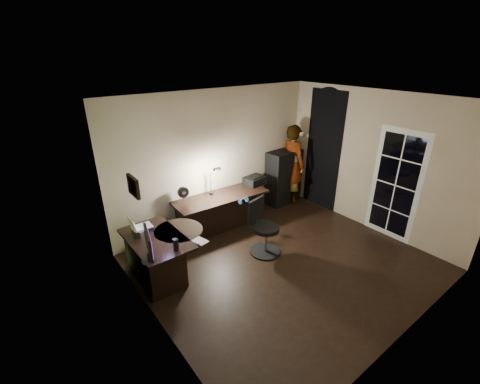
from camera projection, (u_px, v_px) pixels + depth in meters
floor at (284, 263)px, 5.49m from camera, size 4.50×4.00×0.01m
ceiling at (296, 100)px, 4.38m from camera, size 4.50×4.00×0.01m
wall_back at (217, 159)px, 6.38m from camera, size 4.50×0.01×2.70m
wall_front at (422, 250)px, 3.48m from camera, size 4.50×0.01×2.70m
wall_left at (151, 239)px, 3.68m from camera, size 0.01×4.00×2.70m
wall_right at (372, 162)px, 6.19m from camera, size 0.01×4.00×2.70m
green_wall_overlay at (152, 239)px, 3.68m from camera, size 0.00×4.00×2.70m
arched_doorway at (323, 151)px, 7.03m from camera, size 0.01×0.90×2.60m
french_door at (395, 185)px, 5.90m from camera, size 0.02×0.92×2.10m
framed_picture at (133, 186)px, 3.82m from camera, size 0.04×0.30×0.25m
desk_left at (158, 257)px, 5.02m from camera, size 0.78×1.25×0.72m
desk_right at (222, 212)px, 6.42m from camera, size 1.94×0.76×0.72m
cabinet at (283, 177)px, 7.46m from camera, size 0.86×0.47×1.25m
laptop_stand at (143, 230)px, 4.99m from camera, size 0.32×0.30×0.11m
laptop at (141, 221)px, 4.93m from camera, size 0.32×0.30×0.22m
monitor at (148, 251)px, 4.28m from camera, size 0.23×0.52×0.34m
mouse at (197, 243)px, 4.74m from camera, size 0.07×0.09×0.03m
phone at (161, 237)px, 4.92m from camera, size 0.11×0.16×0.01m
pen at (173, 231)px, 5.07m from camera, size 0.07×0.13×0.01m
speaker at (176, 245)px, 4.54m from camera, size 0.09×0.09×0.20m
notepad at (200, 241)px, 4.81m from camera, size 0.21×0.26×0.01m
desk_fan at (183, 195)px, 5.97m from camera, size 0.23×0.15×0.33m
headphones at (244, 200)px, 6.02m from camera, size 0.22×0.14×0.10m
printer at (255, 180)px, 6.82m from camera, size 0.46×0.38×0.19m
desk_lamp at (211, 179)px, 6.21m from camera, size 0.26×0.35×0.68m
office_chair at (266, 228)px, 5.58m from camera, size 0.66×0.66×0.99m
person at (293, 164)px, 7.38m from camera, size 0.47×0.68×1.84m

